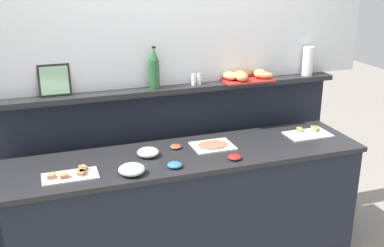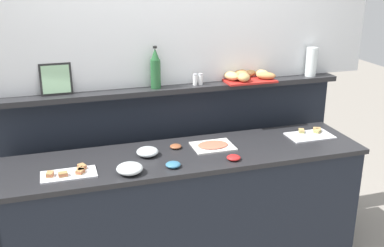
# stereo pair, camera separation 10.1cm
# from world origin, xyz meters

# --- Properties ---
(ground_plane) EXTENTS (12.00, 12.00, 0.00)m
(ground_plane) POSITION_xyz_m (0.00, 0.60, 0.00)
(ground_plane) COLOR gray
(buffet_counter) EXTENTS (2.53, 0.63, 0.91)m
(buffet_counter) POSITION_xyz_m (0.00, 0.00, 0.46)
(buffet_counter) COLOR black
(buffet_counter) RESTS_ON ground_plane
(back_ledge_unit) EXTENTS (2.75, 0.22, 1.29)m
(back_ledge_unit) POSITION_xyz_m (0.00, 0.49, 0.68)
(back_ledge_unit) COLOR black
(back_ledge_unit) RESTS_ON ground_plane
(sandwich_platter_side) EXTENTS (0.34, 0.21, 0.04)m
(sandwich_platter_side) POSITION_xyz_m (1.00, 0.06, 0.92)
(sandwich_platter_side) COLOR silver
(sandwich_platter_side) RESTS_ON buffet_counter
(sandwich_platter_rear) EXTENTS (0.35, 0.18, 0.04)m
(sandwich_platter_rear) POSITION_xyz_m (-0.82, -0.11, 0.92)
(sandwich_platter_rear) COLOR silver
(sandwich_platter_rear) RESTS_ON buffet_counter
(cold_cuts_platter) EXTENTS (0.30, 0.23, 0.02)m
(cold_cuts_platter) POSITION_xyz_m (0.21, 0.07, 0.92)
(cold_cuts_platter) COLOR white
(cold_cuts_platter) RESTS_ON buffet_counter
(glass_bowl_large) EXTENTS (0.17, 0.17, 0.07)m
(glass_bowl_large) POSITION_xyz_m (-0.45, -0.20, 0.94)
(glass_bowl_large) COLOR silver
(glass_bowl_large) RESTS_ON buffet_counter
(glass_bowl_medium) EXTENTS (0.15, 0.15, 0.06)m
(glass_bowl_medium) POSITION_xyz_m (-0.28, 0.05, 0.94)
(glass_bowl_medium) COLOR silver
(glass_bowl_medium) RESTS_ON buffet_counter
(condiment_bowl_teal) EXTENTS (0.08, 0.08, 0.03)m
(condiment_bowl_teal) POSITION_xyz_m (-0.06, 0.12, 0.93)
(condiment_bowl_teal) COLOR brown
(condiment_bowl_teal) RESTS_ON buffet_counter
(condiment_bowl_dark) EXTENTS (0.10, 0.10, 0.03)m
(condiment_bowl_dark) POSITION_xyz_m (-0.16, -0.19, 0.93)
(condiment_bowl_dark) COLOR teal
(condiment_bowl_dark) RESTS_ON buffet_counter
(condiment_bowl_cream) EXTENTS (0.09, 0.09, 0.03)m
(condiment_bowl_cream) POSITION_xyz_m (0.26, -0.20, 0.93)
(condiment_bowl_cream) COLOR red
(condiment_bowl_cream) RESTS_ON buffet_counter
(wine_bottle_green) EXTENTS (0.08, 0.08, 0.32)m
(wine_bottle_green) POSITION_xyz_m (-0.13, 0.41, 1.43)
(wine_bottle_green) COLOR #23562D
(wine_bottle_green) RESTS_ON back_ledge_unit
(salt_shaker) EXTENTS (0.03, 0.03, 0.09)m
(salt_shaker) POSITION_xyz_m (0.18, 0.41, 1.33)
(salt_shaker) COLOR white
(salt_shaker) RESTS_ON back_ledge_unit
(pepper_shaker) EXTENTS (0.03, 0.03, 0.09)m
(pepper_shaker) POSITION_xyz_m (0.22, 0.41, 1.33)
(pepper_shaker) COLOR white
(pepper_shaker) RESTS_ON back_ledge_unit
(bread_basket) EXTENTS (0.42, 0.29, 0.08)m
(bread_basket) POSITION_xyz_m (0.61, 0.43, 1.33)
(bread_basket) COLOR #B2231E
(bread_basket) RESTS_ON back_ledge_unit
(framed_picture) EXTENTS (0.22, 0.06, 0.22)m
(framed_picture) POSITION_xyz_m (-0.84, 0.45, 1.40)
(framed_picture) COLOR black
(framed_picture) RESTS_ON back_ledge_unit
(water_carafe) EXTENTS (0.09, 0.09, 0.24)m
(water_carafe) POSITION_xyz_m (1.18, 0.41, 1.41)
(water_carafe) COLOR silver
(water_carafe) RESTS_ON back_ledge_unit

